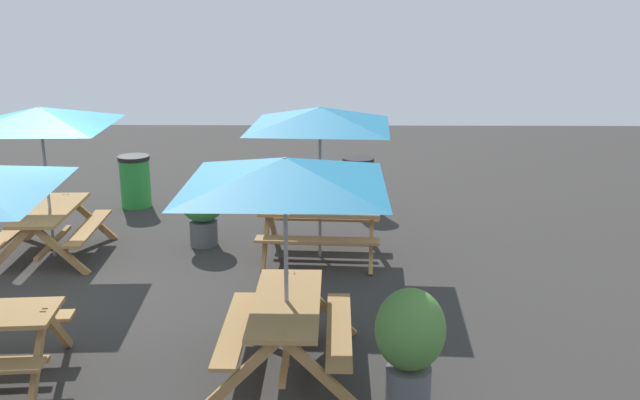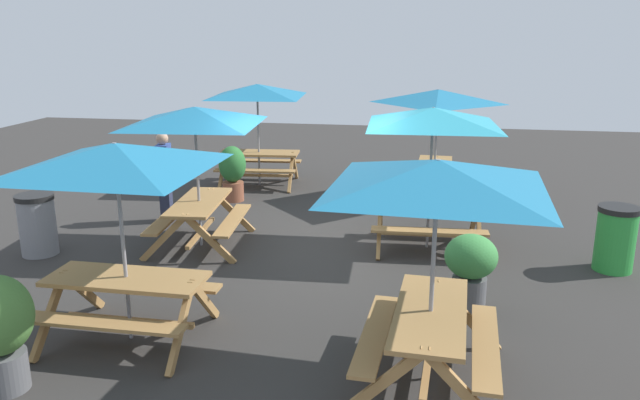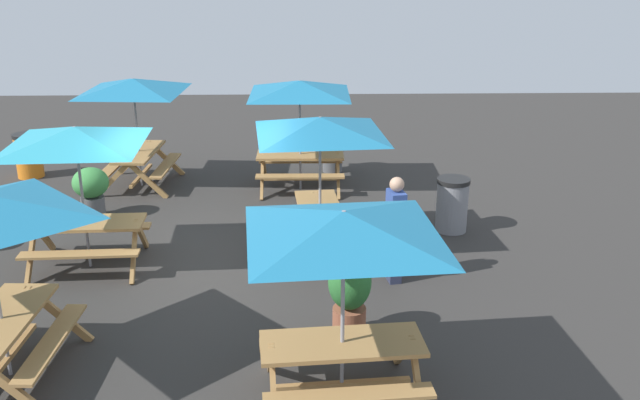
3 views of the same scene
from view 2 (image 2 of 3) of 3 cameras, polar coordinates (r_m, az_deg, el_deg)
The scene contains 12 objects.
ground_plane at distance 10.34m, azimuth -0.38°, elevation -4.27°, with size 27.15×27.15×0.00m, color #33302D.
picnic_table_0 at distance 5.98m, azimuth 10.63°, elevation 0.75°, with size 2.82×2.82×2.34m.
picnic_table_1 at distance 10.12m, azimuth -11.36°, elevation 6.63°, with size 2.82×2.82×2.34m.
picnic_table_2 at distance 14.15m, azimuth -5.75°, elevation 9.26°, with size 2.82×2.82×2.34m.
picnic_table_3 at distance 9.98m, azimuth 10.25°, elevation 6.57°, with size 2.83×2.83×2.34m.
picnic_table_4 at distance 7.09m, azimuth -18.10°, elevation 2.52°, with size 2.83×2.83×2.34m.
picnic_table_5 at distance 13.02m, azimuth 10.71°, elevation 8.55°, with size 2.08×2.08×2.34m.
trash_bin_gray at distance 10.82m, azimuth -24.43°, elevation -2.04°, with size 0.59×0.59×0.98m.
trash_bin_green at distance 10.18m, azimuth 25.41°, elevation -3.19°, with size 0.59×0.59×0.98m.
potted_plant_1 at distance 13.05m, azimuth -8.00°, elevation 2.65°, with size 0.56×0.56×1.15m.
potted_plant_2 at distance 8.22m, azimuth 13.60°, elevation -5.76°, with size 0.67×0.67×0.97m.
person_standing at distance 11.81m, azimuth -14.02°, elevation 2.25°, with size 0.39×0.28×1.67m.
Camera 2 is at (9.58, 1.72, 3.47)m, focal length 35.00 mm.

